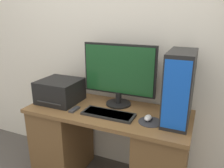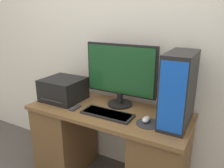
% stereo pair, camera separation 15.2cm
% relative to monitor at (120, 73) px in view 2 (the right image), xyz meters
% --- Properties ---
extents(wall_back, '(6.40, 0.13, 2.85)m').
position_rel_monitor_xyz_m(wall_back, '(-0.02, 0.19, 0.36)').
color(wall_back, silver).
rests_on(wall_back, ground_plane).
extents(desk, '(1.32, 0.55, 0.71)m').
position_rel_monitor_xyz_m(desk, '(-0.04, -0.14, -0.63)').
color(desk, brown).
rests_on(desk, ground_plane).
extents(monitor, '(0.62, 0.21, 0.52)m').
position_rel_monitor_xyz_m(monitor, '(0.00, 0.00, 0.00)').
color(monitor, black).
rests_on(monitor, desk).
extents(keyboard, '(0.41, 0.16, 0.02)m').
position_rel_monitor_xyz_m(keyboard, '(0.01, -0.23, -0.27)').
color(keyboard, black).
rests_on(keyboard, desk).
extents(mousepad, '(0.17, 0.17, 0.00)m').
position_rel_monitor_xyz_m(mousepad, '(0.33, -0.21, -0.28)').
color(mousepad, '#2D2D33').
rests_on(mousepad, desk).
extents(mouse, '(0.05, 0.09, 0.04)m').
position_rel_monitor_xyz_m(mouse, '(0.31, -0.20, -0.26)').
color(mouse, silver).
rests_on(mouse, mousepad).
extents(computer_tower, '(0.18, 0.39, 0.51)m').
position_rel_monitor_xyz_m(computer_tower, '(0.50, -0.11, -0.03)').
color(computer_tower, black).
rests_on(computer_tower, desk).
extents(printer, '(0.34, 0.33, 0.20)m').
position_rel_monitor_xyz_m(printer, '(-0.50, -0.14, -0.19)').
color(printer, black).
rests_on(printer, desk).
extents(remote_control, '(0.04, 0.11, 0.02)m').
position_rel_monitor_xyz_m(remote_control, '(-0.28, -0.26, -0.28)').
color(remote_control, '#38383D').
rests_on(remote_control, desk).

